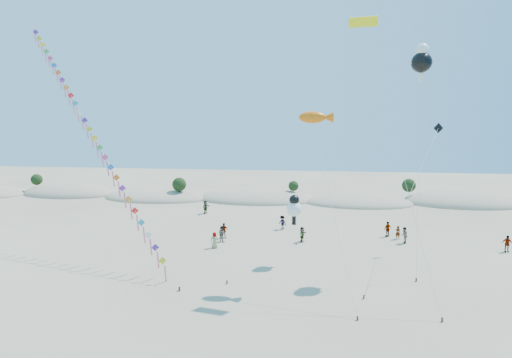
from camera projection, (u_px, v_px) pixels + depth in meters
name	position (u px, v px, depth m)	size (l,w,h in m)	color
dune_ridge	(262.00, 199.00, 68.24)	(145.30, 11.49, 5.57)	tan
kite_train	(85.00, 122.00, 42.98)	(24.07, 20.05, 24.71)	#3F2D1E
fish_kite	(316.00, 118.00, 34.17)	(4.28, 8.07, 13.83)	#3F2D1E
cartoon_kite_low	(294.00, 207.00, 38.69)	(5.96, 6.32, 6.39)	#3F2D1E
cartoon_kite_high	(422.00, 60.00, 36.32)	(2.00, 5.09, 19.53)	#3F2D1E
parafoil_kite	(365.00, 27.00, 33.45)	(6.04, 8.57, 21.17)	#3F2D1E
dark_kite	(421.00, 167.00, 39.73)	(9.31, 14.38, 12.72)	#3F2D1E
beachgoers	(293.00, 227.00, 48.42)	(34.55, 15.88, 1.80)	slate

